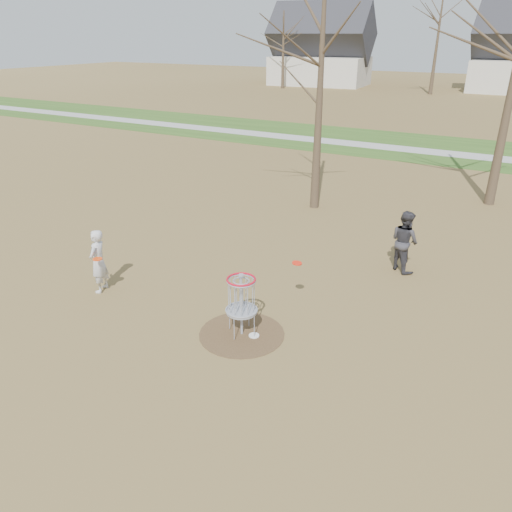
{
  "coord_description": "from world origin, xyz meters",
  "views": [
    {
      "loc": [
        4.6,
        -7.6,
        5.77
      ],
      "look_at": [
        -0.5,
        1.5,
        1.1
      ],
      "focal_mm": 35.0,
      "sensor_mm": 36.0,
      "label": 1
    }
  ],
  "objects": [
    {
      "name": "ground",
      "position": [
        0.0,
        0.0,
        0.0
      ],
      "size": [
        160.0,
        160.0,
        0.0
      ],
      "primitive_type": "plane",
      "color": "brown",
      "rests_on": "ground"
    },
    {
      "name": "green_band",
      "position": [
        0.0,
        21.0,
        0.01
      ],
      "size": [
        160.0,
        8.0,
        0.01
      ],
      "primitive_type": "cube",
      "color": "#2D5119",
      "rests_on": "ground"
    },
    {
      "name": "footpath",
      "position": [
        0.0,
        20.0,
        0.01
      ],
      "size": [
        160.0,
        1.5,
        0.01
      ],
      "primitive_type": "cube",
      "color": "#9E9E99",
      "rests_on": "green_band"
    },
    {
      "name": "dirt_circle",
      "position": [
        0.0,
        0.0,
        0.01
      ],
      "size": [
        1.8,
        1.8,
        0.01
      ],
      "primitive_type": "cylinder",
      "color": "#47331E",
      "rests_on": "ground"
    },
    {
      "name": "player_standing",
      "position": [
        -3.99,
        -0.01,
        0.79
      ],
      "size": [
        0.52,
        0.66,
        1.57
      ],
      "primitive_type": "imported",
      "rotation": [
        0.0,
        0.0,
        -1.29
      ],
      "color": "silver",
      "rests_on": "ground"
    },
    {
      "name": "player_throwing",
      "position": [
        2.11,
        4.77,
        0.82
      ],
      "size": [
        1.01,
        0.97,
        1.64
      ],
      "primitive_type": "imported",
      "rotation": [
        0.0,
        0.0,
        2.54
      ],
      "color": "#353439",
      "rests_on": "ground"
    },
    {
      "name": "disc_grounded",
      "position": [
        0.27,
        0.05,
        0.02
      ],
      "size": [
        0.22,
        0.22,
        0.02
      ],
      "primitive_type": "cylinder",
      "color": "white",
      "rests_on": "dirt_circle"
    },
    {
      "name": "discs_in_play",
      "position": [
        -1.5,
        0.67,
        1.08
      ],
      "size": [
        4.49,
        1.96,
        0.19
      ],
      "color": "#FF240D",
      "rests_on": "ground"
    },
    {
      "name": "disc_golf_basket",
      "position": [
        0.0,
        0.0,
        0.91
      ],
      "size": [
        0.64,
        0.64,
        1.35
      ],
      "color": "#9EA3AD",
      "rests_on": "ground"
    }
  ]
}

